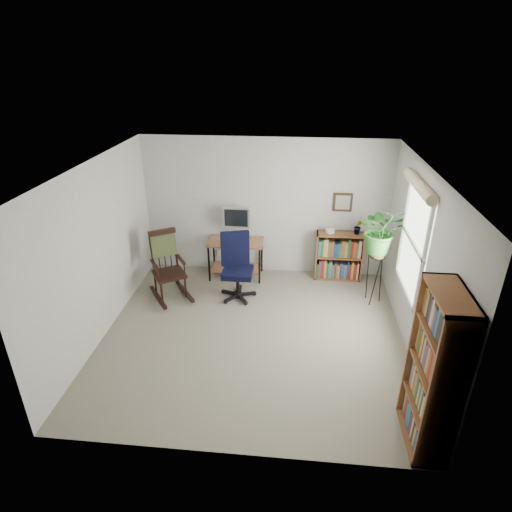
# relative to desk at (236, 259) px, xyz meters

# --- Properties ---
(floor) EXTENTS (4.20, 4.00, 0.00)m
(floor) POSITION_rel_desk_xyz_m (0.49, -1.70, -0.34)
(floor) COLOR gray
(floor) RESTS_ON ground
(ceiling) EXTENTS (4.20, 4.00, 0.00)m
(ceiling) POSITION_rel_desk_xyz_m (0.49, -1.70, 2.06)
(ceiling) COLOR white
(ceiling) RESTS_ON ground
(wall_back) EXTENTS (4.20, 0.00, 2.40)m
(wall_back) POSITION_rel_desk_xyz_m (0.49, 0.30, 0.86)
(wall_back) COLOR #B6B7B2
(wall_back) RESTS_ON ground
(wall_front) EXTENTS (4.20, 0.00, 2.40)m
(wall_front) POSITION_rel_desk_xyz_m (0.49, -3.70, 0.86)
(wall_front) COLOR #B6B7B2
(wall_front) RESTS_ON ground
(wall_left) EXTENTS (0.00, 4.00, 2.40)m
(wall_left) POSITION_rel_desk_xyz_m (-1.61, -1.70, 0.86)
(wall_left) COLOR #B6B7B2
(wall_left) RESTS_ON ground
(wall_right) EXTENTS (0.00, 4.00, 2.40)m
(wall_right) POSITION_rel_desk_xyz_m (2.59, -1.70, 0.86)
(wall_right) COLOR #B6B7B2
(wall_right) RESTS_ON ground
(window) EXTENTS (0.12, 1.20, 1.50)m
(window) POSITION_rel_desk_xyz_m (2.55, -1.40, 1.06)
(window) COLOR white
(window) RESTS_ON wall_right
(desk) EXTENTS (0.95, 0.52, 0.68)m
(desk) POSITION_rel_desk_xyz_m (0.00, 0.00, 0.00)
(desk) COLOR #945F41
(desk) RESTS_ON floor
(monitor) EXTENTS (0.46, 0.16, 0.56)m
(monitor) POSITION_rel_desk_xyz_m (0.00, 0.14, 0.62)
(monitor) COLOR silver
(monitor) RESTS_ON desk
(keyboard) EXTENTS (0.40, 0.15, 0.02)m
(keyboard) POSITION_rel_desk_xyz_m (0.00, -0.12, 0.35)
(keyboard) COLOR black
(keyboard) RESTS_ON desk
(office_chair) EXTENTS (0.74, 0.74, 1.09)m
(office_chair) POSITION_rel_desk_xyz_m (0.13, -0.71, 0.20)
(office_chair) COLOR black
(office_chair) RESTS_ON floor
(rocking_chair) EXTENTS (1.01, 1.13, 1.12)m
(rocking_chair) POSITION_rel_desk_xyz_m (-0.97, -0.79, 0.22)
(rocking_chair) COLOR black
(rocking_chair) RESTS_ON floor
(low_bookshelf) EXTENTS (0.80, 0.27, 0.85)m
(low_bookshelf) POSITION_rel_desk_xyz_m (1.78, 0.12, 0.08)
(low_bookshelf) COLOR brown
(low_bookshelf) RESTS_ON floor
(tall_bookshelf) EXTENTS (0.33, 0.77, 1.75)m
(tall_bookshelf) POSITION_rel_desk_xyz_m (2.41, -3.30, 0.53)
(tall_bookshelf) COLOR brown
(tall_bookshelf) RESTS_ON floor
(plant_stand) EXTENTS (0.27, 0.27, 0.94)m
(plant_stand) POSITION_rel_desk_xyz_m (2.29, -0.62, 0.13)
(plant_stand) COLOR black
(plant_stand) RESTS_ON floor
(spider_plant) EXTENTS (1.69, 1.88, 1.46)m
(spider_plant) POSITION_rel_desk_xyz_m (2.29, -0.62, 1.26)
(spider_plant) COLOR #2D6F27
(spider_plant) RESTS_ON plant_stand
(potted_plant_small) EXTENTS (0.13, 0.24, 0.11)m
(potted_plant_small) POSITION_rel_desk_xyz_m (2.06, 0.13, 0.56)
(potted_plant_small) COLOR #2D6F27
(potted_plant_small) RESTS_ON low_bookshelf
(framed_picture) EXTENTS (0.32, 0.04, 0.32)m
(framed_picture) POSITION_rel_desk_xyz_m (1.78, 0.27, 1.01)
(framed_picture) COLOR black
(framed_picture) RESTS_ON wall_back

